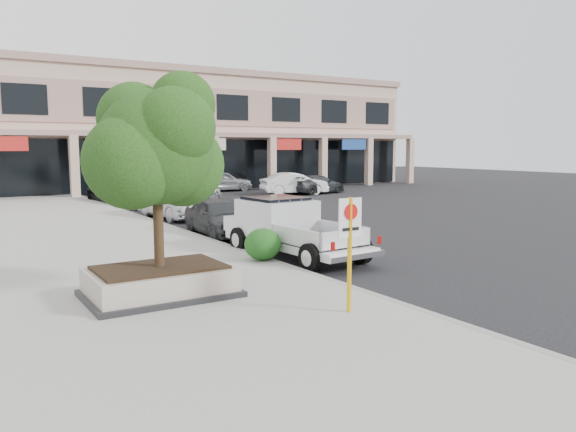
% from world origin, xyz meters
% --- Properties ---
extents(ground, '(120.00, 120.00, 0.00)m').
position_xyz_m(ground, '(0.00, 0.00, 0.00)').
color(ground, black).
rests_on(ground, ground).
extents(sidewalk, '(8.00, 52.00, 0.15)m').
position_xyz_m(sidewalk, '(-5.50, 6.00, 0.07)').
color(sidewalk, gray).
rests_on(sidewalk, ground).
extents(curb, '(0.20, 52.00, 0.15)m').
position_xyz_m(curb, '(-1.55, 6.00, 0.07)').
color(curb, gray).
rests_on(curb, ground).
extents(strip_mall, '(40.55, 12.43, 9.50)m').
position_xyz_m(strip_mall, '(8.00, 33.93, 4.75)').
color(strip_mall, '#CDA690').
rests_on(strip_mall, ground).
extents(planter, '(3.20, 2.20, 0.68)m').
position_xyz_m(planter, '(-5.67, 0.23, 0.48)').
color(planter, black).
rests_on(planter, sidewalk).
extents(planter_tree, '(2.90, 2.55, 4.00)m').
position_xyz_m(planter_tree, '(-5.53, 0.39, 3.41)').
color(planter_tree, '#322013').
rests_on(planter_tree, planter).
extents(no_parking_sign, '(0.55, 0.09, 2.30)m').
position_xyz_m(no_parking_sign, '(-2.88, -2.94, 1.63)').
color(no_parking_sign, '#DFA30B').
rests_on(no_parking_sign, sidewalk).
extents(hedge, '(1.10, 0.99, 0.93)m').
position_xyz_m(hedge, '(-1.80, 2.45, 0.62)').
color(hedge, '#144313').
rests_on(hedge, sidewalk).
extents(pickup_truck, '(2.55, 5.92, 1.82)m').
position_xyz_m(pickup_truck, '(-0.35, 2.93, 0.91)').
color(pickup_truck, silver).
rests_on(pickup_truck, ground).
extents(curb_car_a, '(2.05, 4.47, 1.49)m').
position_xyz_m(curb_car_a, '(-0.49, 8.16, 0.74)').
color(curb_car_a, '#2D3032').
rests_on(curb_car_a, ground).
extents(curb_car_b, '(2.06, 4.84, 1.55)m').
position_xyz_m(curb_car_b, '(-0.25, 13.97, 0.78)').
color(curb_car_b, '#96989E').
rests_on(curb_car_b, ground).
extents(curb_car_c, '(2.05, 4.65, 1.33)m').
position_xyz_m(curb_car_c, '(0.02, 19.84, 0.66)').
color(curb_car_c, silver).
rests_on(curb_car_c, ground).
extents(curb_car_d, '(2.61, 4.97, 1.34)m').
position_xyz_m(curb_car_d, '(-0.48, 22.89, 0.67)').
color(curb_car_d, black).
rests_on(curb_car_d, ground).
extents(lot_car_a, '(4.85, 2.40, 1.59)m').
position_xyz_m(lot_car_a, '(3.21, 21.05, 0.79)').
color(lot_car_a, '#999DA1').
rests_on(lot_car_a, ground).
extents(lot_car_b, '(4.99, 2.66, 1.56)m').
position_xyz_m(lot_car_b, '(11.97, 22.17, 0.78)').
color(lot_car_b, silver).
rests_on(lot_car_b, ground).
extents(lot_car_c, '(4.99, 2.75, 1.37)m').
position_xyz_m(lot_car_c, '(13.87, 22.05, 0.68)').
color(lot_car_c, '#292C2E').
rests_on(lot_car_c, ground).
extents(lot_car_d, '(6.45, 4.86, 1.63)m').
position_xyz_m(lot_car_d, '(7.12, 27.64, 0.81)').
color(lot_car_d, black).
rests_on(lot_car_d, ground).
extents(lot_car_e, '(4.77, 2.11, 1.60)m').
position_xyz_m(lot_car_e, '(8.82, 27.57, 0.80)').
color(lot_car_e, '#979A9E').
rests_on(lot_car_e, ground).
extents(lot_car_f, '(4.50, 1.88, 1.45)m').
position_xyz_m(lot_car_f, '(12.01, 22.70, 0.72)').
color(lot_car_f, silver).
rests_on(lot_car_f, ground).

